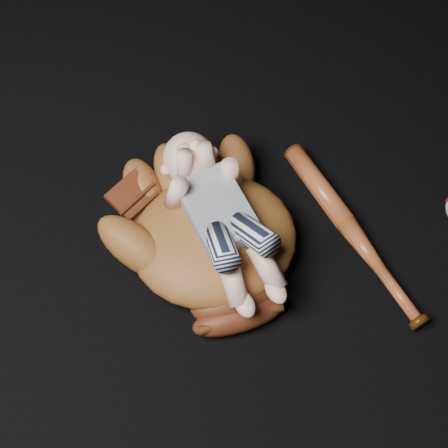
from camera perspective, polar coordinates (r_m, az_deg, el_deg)
name	(u,v)px	position (r m, az deg, el deg)	size (l,w,h in m)	color
baseball_glove	(213,235)	(1.23, -0.88, -0.89)	(0.38, 0.43, 0.13)	brown
newborn_baby	(224,219)	(1.19, 0.00, 0.40)	(0.17, 0.37, 0.15)	beige
baseball_bat	(353,233)	(1.31, 10.69, -0.72)	(0.04, 0.43, 0.04)	#9C451E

